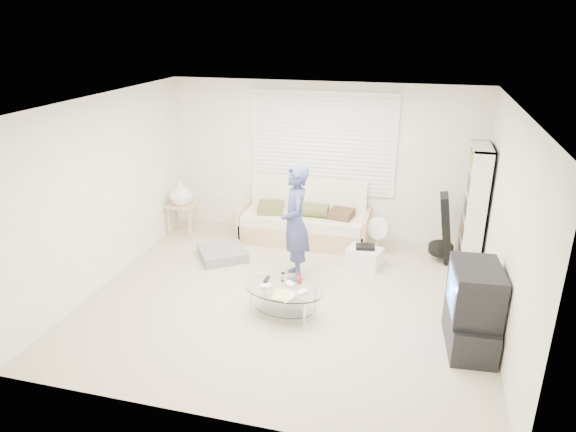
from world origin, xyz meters
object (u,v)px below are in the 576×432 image
(bookshelf, at_px, (474,207))
(tv_unit, at_px, (472,309))
(futon_sofa, at_px, (305,221))
(coffee_table, at_px, (284,293))

(bookshelf, relative_size, tv_unit, 1.83)
(futon_sofa, xyz_separation_m, bookshelf, (2.52, -0.22, 0.56))
(tv_unit, height_order, coffee_table, tv_unit)
(coffee_table, bearing_deg, bookshelf, 42.38)
(bookshelf, height_order, coffee_table, bookshelf)
(futon_sofa, distance_m, coffee_table, 2.30)
(tv_unit, bearing_deg, futon_sofa, 135.14)
(bookshelf, bearing_deg, coffee_table, -137.62)
(futon_sofa, relative_size, bookshelf, 1.15)
(bookshelf, relative_size, coffee_table, 1.67)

